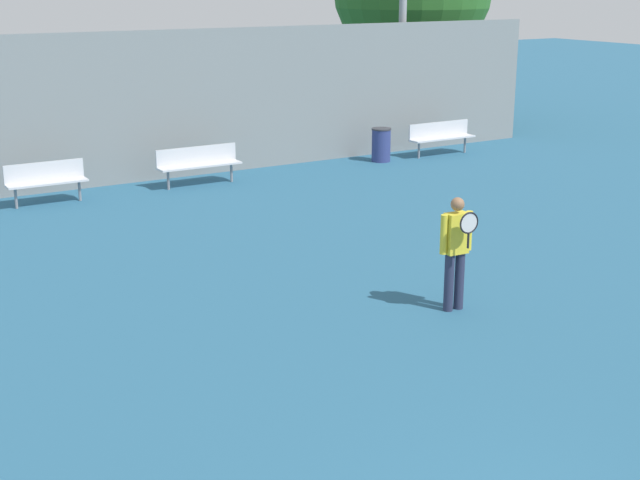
{
  "coord_description": "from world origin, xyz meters",
  "views": [
    {
      "loc": [
        -4.87,
        -3.64,
        4.61
      ],
      "look_at": [
        1.53,
        6.93,
        0.98
      ],
      "focal_mm": 50.0,
      "sensor_mm": 36.0,
      "label": 1
    }
  ],
  "objects_px": {
    "bench_adjacent_court": "(198,161)",
    "trash_bin": "(381,145)",
    "bench_courtside_far": "(46,178)",
    "bench_courtside_near": "(441,134)",
    "tennis_player": "(456,248)"
  },
  "relations": [
    {
      "from": "tennis_player",
      "to": "bench_courtside_near",
      "type": "height_order",
      "value": "tennis_player"
    },
    {
      "from": "bench_courtside_near",
      "to": "bench_adjacent_court",
      "type": "height_order",
      "value": "same"
    },
    {
      "from": "tennis_player",
      "to": "bench_adjacent_court",
      "type": "bearing_deg",
      "value": 92.25
    },
    {
      "from": "trash_bin",
      "to": "bench_courtside_near",
      "type": "bearing_deg",
      "value": -3.27
    },
    {
      "from": "bench_courtside_far",
      "to": "trash_bin",
      "type": "height_order",
      "value": "bench_courtside_far"
    },
    {
      "from": "bench_courtside_far",
      "to": "bench_courtside_near",
      "type": "bearing_deg",
      "value": 0.0
    },
    {
      "from": "tennis_player",
      "to": "bench_courtside_far",
      "type": "relative_size",
      "value": 1.0
    },
    {
      "from": "bench_adjacent_court",
      "to": "bench_courtside_far",
      "type": "bearing_deg",
      "value": -179.99
    },
    {
      "from": "bench_courtside_near",
      "to": "bench_courtside_far",
      "type": "height_order",
      "value": "same"
    },
    {
      "from": "bench_adjacent_court",
      "to": "trash_bin",
      "type": "bearing_deg",
      "value": 1.18
    },
    {
      "from": "tennis_player",
      "to": "trash_bin",
      "type": "bearing_deg",
      "value": 63.76
    },
    {
      "from": "bench_adjacent_court",
      "to": "trash_bin",
      "type": "relative_size",
      "value": 2.26
    },
    {
      "from": "bench_courtside_near",
      "to": "trash_bin",
      "type": "height_order",
      "value": "bench_courtside_near"
    },
    {
      "from": "tennis_player",
      "to": "trash_bin",
      "type": "xyz_separation_m",
      "value": [
        5.4,
        9.55,
        -0.5
      ]
    },
    {
      "from": "tennis_player",
      "to": "bench_courtside_near",
      "type": "relative_size",
      "value": 0.84
    }
  ]
}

